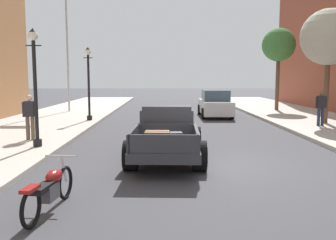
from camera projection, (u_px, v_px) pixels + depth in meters
ground_plane at (203, 165)px, 10.20m from camera, size 140.00×140.00×0.00m
hotrod_truck_gunmetal at (167, 133)px, 11.03m from camera, size 2.33×5.00×1.58m
motorcycle_parked at (50, 188)px, 6.56m from camera, size 0.62×2.11×0.93m
car_background_white at (215, 104)px, 22.44m from camera, size 1.91×4.32×1.65m
pedestrian_sidewalk_left at (30, 114)px, 13.26m from camera, size 0.53×0.22×1.65m
pedestrian_sidewalk_right at (321, 106)px, 17.06m from camera, size 0.53×0.22×1.65m
street_lamp_near at (35, 79)px, 11.83m from camera, size 0.50×0.32×3.85m
street_lamp_far at (89, 78)px, 19.24m from camera, size 0.50×0.32×3.85m
flagpole at (70, 26)px, 23.94m from camera, size 1.74×0.16×9.16m
street_tree_second at (329, 37)px, 17.79m from camera, size 2.74×2.74×5.60m
street_tree_third at (279, 46)px, 25.15m from camera, size 2.28×2.28×5.64m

